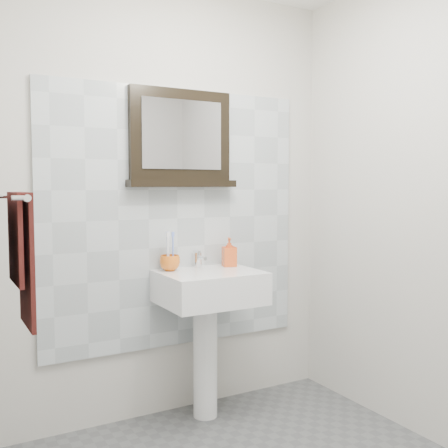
# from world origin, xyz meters

# --- Properties ---
(back_wall) EXTENTS (2.00, 0.01, 2.50)m
(back_wall) POSITION_xyz_m (0.00, 1.10, 1.25)
(back_wall) COLOR beige
(back_wall) RESTS_ON ground
(left_wall) EXTENTS (0.01, 2.20, 2.50)m
(left_wall) POSITION_xyz_m (-1.00, 0.00, 1.25)
(left_wall) COLOR beige
(left_wall) RESTS_ON ground
(splashback) EXTENTS (1.60, 0.02, 1.50)m
(splashback) POSITION_xyz_m (0.00, 1.09, 1.15)
(splashback) COLOR #B3BDC2
(splashback) RESTS_ON back_wall
(pedestal_sink) EXTENTS (0.55, 0.44, 0.96)m
(pedestal_sink) POSITION_xyz_m (0.10, 0.87, 0.68)
(pedestal_sink) COLOR white
(pedestal_sink) RESTS_ON ground
(toothbrush_cup) EXTENTS (0.12, 0.12, 0.09)m
(toothbrush_cup) POSITION_xyz_m (-0.09, 0.99, 0.90)
(toothbrush_cup) COLOR orange
(toothbrush_cup) RESTS_ON pedestal_sink
(toothbrushes) EXTENTS (0.05, 0.04, 0.21)m
(toothbrushes) POSITION_xyz_m (-0.09, 0.99, 0.98)
(toothbrushes) COLOR white
(toothbrushes) RESTS_ON toothbrush_cup
(soap_dispenser) EXTENTS (0.10, 0.10, 0.17)m
(soap_dispenser) POSITION_xyz_m (0.29, 0.97, 0.95)
(soap_dispenser) COLOR red
(soap_dispenser) RESTS_ON pedestal_sink
(framed_mirror) EXTENTS (0.66, 0.11, 0.56)m
(framed_mirror) POSITION_xyz_m (0.02, 1.06, 1.60)
(framed_mirror) COLOR black
(framed_mirror) RESTS_ON back_wall
(towel_bar) EXTENTS (0.07, 0.40, 0.03)m
(towel_bar) POSITION_xyz_m (-0.95, 0.52, 1.29)
(towel_bar) COLOR silver
(towel_bar) RESTS_ON left_wall
(hand_towel) EXTENTS (0.06, 0.30, 0.55)m
(hand_towel) POSITION_xyz_m (-0.94, 0.52, 1.08)
(hand_towel) COLOR black
(hand_towel) RESTS_ON towel_bar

